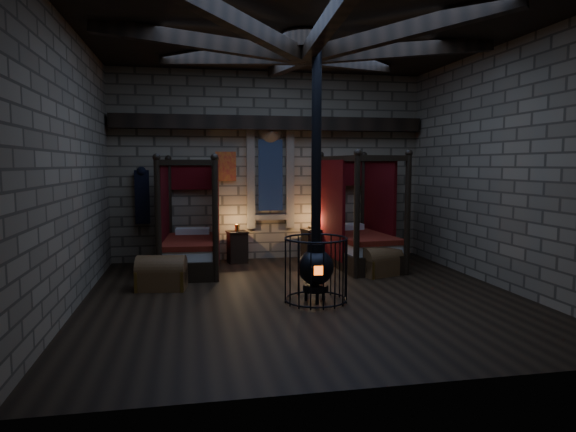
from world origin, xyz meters
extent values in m
cube|color=black|center=(0.00, 0.00, 0.00)|extent=(7.00, 7.00, 0.01)
cube|color=#847054|center=(0.00, 3.50, 2.10)|extent=(7.00, 0.02, 4.20)
cube|color=#847054|center=(0.00, -3.50, 2.10)|extent=(7.00, 0.02, 4.20)
cube|color=#847054|center=(-3.50, 0.00, 2.10)|extent=(0.02, 7.00, 4.20)
cube|color=#847054|center=(3.50, 0.00, 2.10)|extent=(0.02, 7.00, 4.20)
cube|color=black|center=(0.00, 0.00, 4.20)|extent=(7.00, 7.00, 0.01)
cube|color=black|center=(0.00, 3.32, 3.05)|extent=(6.86, 0.35, 0.30)
cylinder|color=black|center=(0.00, 0.00, 4.05)|extent=(0.70, 0.70, 0.25)
cube|color=black|center=(0.00, 3.45, 1.90)|extent=(0.55, 0.04, 1.60)
cube|color=maroon|center=(-1.00, 3.46, 2.10)|extent=(0.45, 0.03, 0.65)
cube|color=black|center=(-2.80, 3.34, 1.45)|extent=(0.30, 0.10, 1.15)
cube|color=black|center=(2.80, 3.34, 1.45)|extent=(0.30, 0.10, 1.15)
cube|color=black|center=(-1.80, 2.35, 0.18)|extent=(1.22, 2.17, 0.36)
cube|color=beige|center=(-1.80, 2.35, 0.47)|extent=(1.09, 2.00, 0.22)
cube|color=maroon|center=(-1.80, 2.35, 0.61)|extent=(1.15, 2.05, 0.10)
cube|color=beige|center=(-1.75, 3.12, 0.71)|extent=(0.73, 0.40, 0.14)
cube|color=#540708|center=(-1.73, 3.40, 1.88)|extent=(1.12, 0.12, 0.56)
cylinder|color=black|center=(-2.36, 1.37, 1.12)|extent=(0.11, 0.11, 2.23)
cylinder|color=black|center=(-2.24, 3.40, 1.12)|extent=(0.11, 0.11, 2.23)
cylinder|color=black|center=(-1.35, 1.31, 1.12)|extent=(0.11, 0.11, 2.23)
cylinder|color=black|center=(-1.23, 3.33, 1.12)|extent=(0.11, 0.11, 2.23)
cube|color=#540708|center=(-2.32, 2.69, 1.17)|extent=(0.15, 1.52, 1.98)
cube|color=#540708|center=(-1.24, 2.62, 1.17)|extent=(0.15, 1.52, 1.98)
cube|color=black|center=(1.71, 2.22, 0.19)|extent=(1.30, 2.27, 0.38)
cube|color=beige|center=(1.71, 2.22, 0.48)|extent=(1.16, 2.09, 0.23)
cube|color=maroon|center=(1.71, 2.22, 0.63)|extent=(1.23, 2.14, 0.11)
cube|color=beige|center=(1.65, 3.02, 0.74)|extent=(0.76, 0.42, 0.15)
cube|color=#540708|center=(1.63, 3.30, 1.95)|extent=(1.16, 0.14, 0.58)
cylinder|color=black|center=(1.27, 1.13, 1.16)|extent=(0.12, 0.12, 2.32)
cylinder|color=black|center=(1.11, 3.23, 1.16)|extent=(0.12, 0.12, 2.32)
cylinder|color=black|center=(2.32, 1.21, 1.16)|extent=(0.12, 0.12, 2.32)
cylinder|color=black|center=(2.16, 3.31, 1.16)|extent=(0.12, 0.12, 2.32)
cube|color=#540708|center=(1.13, 2.49, 1.21)|extent=(0.18, 1.58, 2.05)
cube|color=#540708|center=(2.25, 2.58, 1.21)|extent=(0.18, 1.58, 2.05)
cube|color=brown|center=(-2.30, 0.92, 0.17)|extent=(0.89, 0.61, 0.34)
cylinder|color=brown|center=(-2.30, 0.92, 0.34)|extent=(0.89, 0.61, 0.50)
cube|color=olive|center=(-2.68, 0.97, 0.17)|extent=(0.12, 0.53, 0.36)
cube|color=olive|center=(-1.92, 0.86, 0.17)|extent=(0.12, 0.53, 0.36)
cube|color=brown|center=(1.80, 1.28, 0.16)|extent=(0.91, 0.73, 0.33)
cylinder|color=brown|center=(1.80, 1.28, 0.33)|extent=(0.91, 0.73, 0.48)
cube|color=olive|center=(1.46, 1.15, 0.16)|extent=(0.22, 0.49, 0.35)
cube|color=olive|center=(2.15, 1.41, 0.16)|extent=(0.22, 0.49, 0.35)
cube|color=black|center=(-0.80, 3.07, 0.33)|extent=(0.45, 0.43, 0.66)
cube|color=black|center=(-0.80, 3.07, 0.68)|extent=(0.49, 0.48, 0.04)
cylinder|color=olive|center=(-0.80, 3.07, 0.77)|extent=(0.09, 0.09, 0.15)
cube|color=black|center=(0.89, 3.07, 0.33)|extent=(0.48, 0.47, 0.67)
cube|color=black|center=(0.89, 3.07, 0.69)|extent=(0.53, 0.51, 0.04)
cube|color=brown|center=(0.89, 3.07, 0.75)|extent=(0.20, 0.16, 0.05)
cylinder|color=black|center=(0.11, -0.36, 0.22)|extent=(0.40, 0.40, 0.10)
sphere|color=black|center=(0.11, -0.36, 0.55)|extent=(0.56, 0.56, 0.56)
cylinder|color=black|center=(0.11, -0.36, 0.85)|extent=(0.28, 0.28, 0.14)
cube|color=#FF5914|center=(0.09, -0.63, 0.55)|extent=(0.14, 0.03, 0.14)
cylinder|color=black|center=(0.11, -0.36, 2.48)|extent=(0.15, 0.15, 3.15)
torus|color=black|center=(0.11, -0.36, 0.04)|extent=(0.99, 0.99, 0.03)
torus|color=black|center=(0.11, -0.36, 1.00)|extent=(0.99, 0.99, 0.03)
camera|label=1|loc=(-1.81, -8.01, 2.15)|focal=32.00mm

